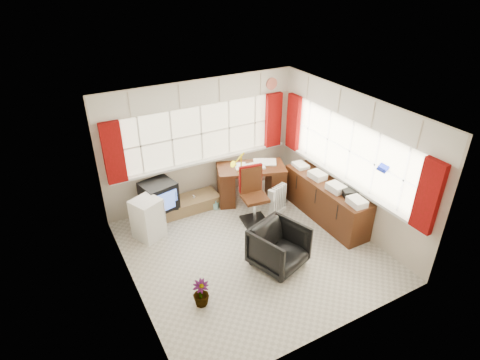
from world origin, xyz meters
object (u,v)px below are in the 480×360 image
object	(u,v)px
desk_lamp	(241,159)
radiator	(278,202)
tv_bench	(184,205)
mini_fridge	(148,219)
credenza	(325,200)
task_chair	(252,192)
office_chair	(279,247)
desk	(251,182)
crt_tv	(159,196)

from	to	relation	value
desk_lamp	radiator	distance (m)	1.13
desk_lamp	tv_bench	bearing A→B (deg)	156.89
mini_fridge	credenza	bearing A→B (deg)	-18.32
task_chair	mini_fridge	xyz separation A→B (m)	(-1.91, 0.40, -0.20)
task_chair	credenza	distance (m)	1.40
task_chair	radiator	distance (m)	0.64
task_chair	radiator	world-z (taller)	task_chair
desk_lamp	office_chair	bearing A→B (deg)	-99.27
desk_lamp	desk	bearing A→B (deg)	27.03
radiator	crt_tv	xyz separation A→B (m)	(-2.09, 0.91, 0.27)
desk	crt_tv	world-z (taller)	desk
office_chair	radiator	bearing A→B (deg)	38.31
tv_bench	crt_tv	size ratio (longest dim) A/B	2.04
task_chair	crt_tv	size ratio (longest dim) A/B	1.60
desk	crt_tv	bearing A→B (deg)	172.57
credenza	crt_tv	xyz separation A→B (m)	(-2.78, 1.48, 0.12)
desk_lamp	tv_bench	distance (m)	1.49
radiator	crt_tv	world-z (taller)	crt_tv
task_chair	tv_bench	xyz separation A→B (m)	(-1.04, 0.88, -0.46)
desk_lamp	task_chair	xyz separation A→B (m)	(0.00, -0.44, -0.51)
tv_bench	crt_tv	distance (m)	0.64
tv_bench	mini_fridge	world-z (taller)	mini_fridge
desk_lamp	crt_tv	distance (m)	1.70
credenza	task_chair	bearing A→B (deg)	152.65
task_chair	office_chair	distance (m)	1.40
desk	desk_lamp	size ratio (longest dim) A/B	3.24
office_chair	crt_tv	world-z (taller)	crt_tv
credenza	desk	bearing A→B (deg)	126.58
office_chair	task_chair	bearing A→B (deg)	58.99
office_chair	mini_fridge	xyz separation A→B (m)	(-1.62, 1.76, 0.02)
desk	crt_tv	distance (m)	1.88
task_chair	crt_tv	distance (m)	1.76
desk_lamp	tv_bench	xyz separation A→B (m)	(-1.04, 0.44, -0.97)
desk_lamp	credenza	size ratio (longest dim) A/B	0.23
office_chair	credenza	xyz separation A→B (m)	(1.53, 0.72, 0.03)
desk_lamp	credenza	xyz separation A→B (m)	(1.24, -1.08, -0.70)
tv_bench	radiator	bearing A→B (deg)	-30.84
desk_lamp	task_chair	distance (m)	0.67
task_chair	desk_lamp	bearing A→B (deg)	90.24
radiator	credenza	xyz separation A→B (m)	(0.69, -0.57, 0.15)
task_chair	tv_bench	size ratio (longest dim) A/B	0.79
desk	tv_bench	bearing A→B (deg)	168.28
mini_fridge	crt_tv	bearing A→B (deg)	50.16
credenza	mini_fridge	bearing A→B (deg)	161.68
desk_lamp	crt_tv	size ratio (longest dim) A/B	0.67
credenza	crt_tv	size ratio (longest dim) A/B	2.91
desk	mini_fridge	size ratio (longest dim) A/B	1.94
desk	office_chair	world-z (taller)	desk
credenza	desk_lamp	bearing A→B (deg)	139.00
desk	task_chair	size ratio (longest dim) A/B	1.35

